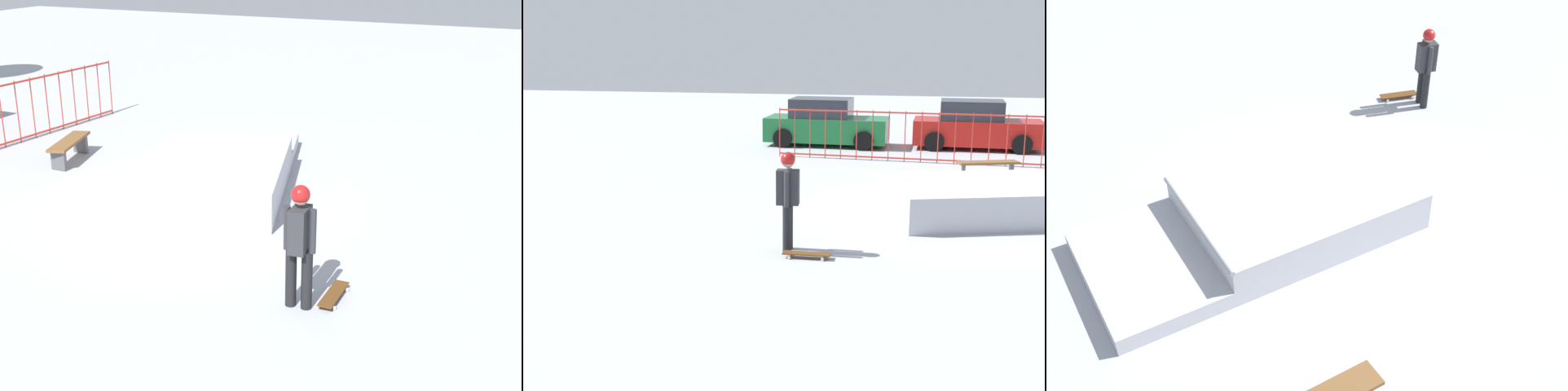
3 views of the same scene
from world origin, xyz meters
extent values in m
plane|color=#A8AAB2|center=(0.00, 0.00, 0.00)|extent=(60.00, 60.00, 0.00)
cube|color=#B0B3BB|center=(0.43, -0.32, 0.35)|extent=(4.20, 3.54, 0.70)
cylinder|color=black|center=(-2.96, -3.27, 0.41)|extent=(0.15, 0.15, 0.82)
cylinder|color=black|center=(-2.94, -3.49, 0.41)|extent=(0.15, 0.15, 0.82)
cube|color=#2D2D33|center=(-2.95, -3.38, 1.12)|extent=(0.39, 0.24, 0.60)
cylinder|color=#2D2D33|center=(-2.96, -3.21, 1.12)|extent=(0.09, 0.09, 0.60)
cylinder|color=#2D2D33|center=(-2.94, -3.56, 1.12)|extent=(0.09, 0.09, 0.60)
sphere|color=tan|center=(-2.95, -3.38, 1.57)|extent=(0.22, 0.22, 0.22)
sphere|color=#A51919|center=(-2.95, -3.38, 1.60)|extent=(0.25, 0.25, 0.25)
cube|color=#593314|center=(-2.56, -3.75, 0.08)|extent=(0.80, 0.21, 0.02)
cylinder|color=silver|center=(-2.29, -3.63, 0.03)|extent=(0.06, 0.03, 0.06)
cylinder|color=silver|center=(-2.28, -3.86, 0.03)|extent=(0.06, 0.03, 0.06)
cylinder|color=silver|center=(-2.85, -3.63, 0.03)|extent=(0.06, 0.03, 0.06)
cylinder|color=silver|center=(-2.84, -3.86, 0.03)|extent=(0.06, 0.03, 0.06)
cylinder|color=#B22D23|center=(0.00, 5.78, 1.45)|extent=(10.03, 0.78, 0.05)
cylinder|color=#B22D23|center=(0.00, 5.78, 0.10)|extent=(10.03, 0.78, 0.05)
cylinder|color=#B22D23|center=(-5.01, 6.14, 0.75)|extent=(0.03, 0.03, 1.50)
cylinder|color=#B22D23|center=(-4.54, 6.11, 0.75)|extent=(0.03, 0.03, 1.50)
cylinder|color=#B22D23|center=(-4.06, 6.07, 0.75)|extent=(0.03, 0.03, 1.50)
cylinder|color=#B22D23|center=(-3.58, 6.04, 0.75)|extent=(0.03, 0.03, 1.50)
cylinder|color=#B22D23|center=(-3.10, 6.00, 0.75)|extent=(0.03, 0.03, 1.50)
cylinder|color=#B22D23|center=(-2.63, 5.97, 0.75)|extent=(0.03, 0.03, 1.50)
cylinder|color=#B22D23|center=(-2.15, 5.93, 0.75)|extent=(0.03, 0.03, 1.50)
cylinder|color=#B22D23|center=(-1.67, 5.90, 0.75)|extent=(0.03, 0.03, 1.50)
cylinder|color=#B22D23|center=(-1.19, 5.86, 0.75)|extent=(0.03, 0.03, 1.50)
cylinder|color=#B22D23|center=(-0.72, 5.83, 0.75)|extent=(0.03, 0.03, 1.50)
cylinder|color=#B22D23|center=(-0.24, 5.79, 0.75)|extent=(0.03, 0.03, 1.50)
cylinder|color=#B22D23|center=(0.24, 5.76, 0.75)|extent=(0.03, 0.03, 1.50)
cylinder|color=#B22D23|center=(0.72, 5.73, 0.75)|extent=(0.03, 0.03, 1.50)
cylinder|color=#B22D23|center=(1.19, 5.69, 0.75)|extent=(0.03, 0.03, 1.50)
cylinder|color=#B22D23|center=(1.67, 5.66, 0.75)|extent=(0.03, 0.03, 1.50)
cylinder|color=#B22D23|center=(2.15, 5.62, 0.75)|extent=(0.03, 0.03, 1.50)
cylinder|color=#B22D23|center=(2.63, 5.59, 0.75)|extent=(0.03, 0.03, 1.50)
cube|color=brown|center=(0.98, 3.61, 0.45)|extent=(1.64, 0.88, 0.06)
cube|color=#4C4C51|center=(0.36, 3.40, 0.21)|extent=(0.08, 0.36, 0.42)
cube|color=#4C4C51|center=(1.60, 3.81, 0.21)|extent=(0.08, 0.36, 0.42)
cube|color=#196B33|center=(-3.87, 8.64, 0.56)|extent=(4.17, 1.87, 0.80)
cube|color=#262B33|center=(-4.07, 8.65, 1.28)|extent=(2.06, 1.58, 0.64)
cylinder|color=black|center=(-2.48, 9.43, 0.32)|extent=(0.65, 0.25, 0.64)
cylinder|color=black|center=(-2.56, 7.73, 0.32)|extent=(0.65, 0.25, 0.64)
cylinder|color=black|center=(-5.18, 9.54, 0.32)|extent=(0.65, 0.25, 0.64)
cylinder|color=black|center=(-5.25, 7.85, 0.32)|extent=(0.65, 0.25, 0.64)
cube|color=red|center=(1.09, 8.81, 0.56)|extent=(4.16, 1.86, 0.80)
cube|color=#262B33|center=(0.89, 8.82, 1.28)|extent=(2.06, 1.58, 0.64)
cylinder|color=black|center=(2.47, 9.60, 0.32)|extent=(0.65, 0.24, 0.64)
cylinder|color=black|center=(2.40, 7.91, 0.32)|extent=(0.65, 0.24, 0.64)
cylinder|color=black|center=(-0.23, 9.71, 0.32)|extent=(0.65, 0.24, 0.64)
cylinder|color=black|center=(-0.29, 8.01, 0.32)|extent=(0.65, 0.24, 0.64)
camera|label=1|loc=(-10.67, -6.37, 4.65)|focal=48.06mm
camera|label=2|loc=(-0.83, -14.57, 3.59)|focal=47.43mm
camera|label=3|loc=(2.35, 8.60, 7.83)|focal=48.35mm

